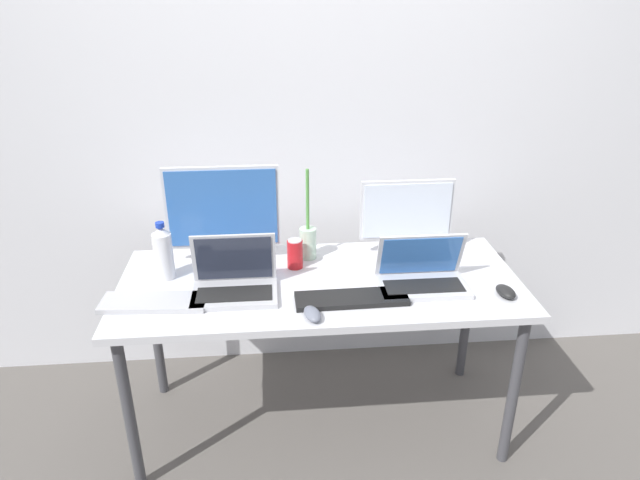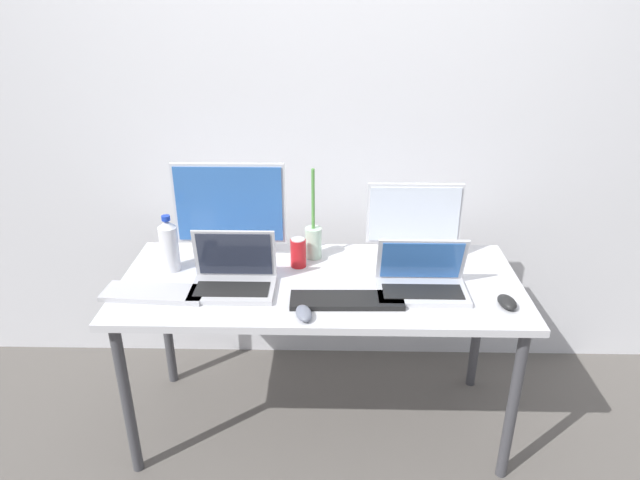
# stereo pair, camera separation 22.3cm
# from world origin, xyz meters

# --- Properties ---
(ground_plane) EXTENTS (16.00, 16.00, 0.00)m
(ground_plane) POSITION_xyz_m (0.00, 0.00, 0.00)
(ground_plane) COLOR #5B5651
(wall_back) EXTENTS (7.00, 0.08, 2.60)m
(wall_back) POSITION_xyz_m (0.00, 0.59, 1.30)
(wall_back) COLOR silver
(wall_back) RESTS_ON ground
(work_desk) EXTENTS (1.62, 0.70, 0.74)m
(work_desk) POSITION_xyz_m (0.00, 0.00, 0.67)
(work_desk) COLOR #424247
(work_desk) RESTS_ON ground
(monitor_left) EXTENTS (0.47, 0.18, 0.42)m
(monitor_left) POSITION_xyz_m (-0.39, 0.21, 0.96)
(monitor_left) COLOR silver
(monitor_left) RESTS_ON work_desk
(monitor_center) EXTENTS (0.40, 0.17, 0.34)m
(monitor_center) POSITION_xyz_m (0.39, 0.22, 0.92)
(monitor_center) COLOR silver
(monitor_center) RESTS_ON work_desk
(laptop_silver) EXTENTS (0.32, 0.22, 0.23)m
(laptop_silver) POSITION_xyz_m (-0.34, -0.07, 0.79)
(laptop_silver) COLOR #B7B7BC
(laptop_silver) RESTS_ON work_desk
(laptop_secondary) EXTENTS (0.35, 0.21, 0.22)m
(laptop_secondary) POSITION_xyz_m (0.40, -0.08, 0.79)
(laptop_secondary) COLOR silver
(laptop_secondary) RESTS_ON work_desk
(keyboard_main) EXTENTS (0.43, 0.13, 0.02)m
(keyboard_main) POSITION_xyz_m (0.10, -0.17, 0.75)
(keyboard_main) COLOR black
(keyboard_main) RESTS_ON work_desk
(keyboard_aux) EXTENTS (0.40, 0.16, 0.02)m
(keyboard_aux) POSITION_xyz_m (-0.64, -0.13, 0.75)
(keyboard_aux) COLOR #B2B2B7
(keyboard_aux) RESTS_ON work_desk
(mouse_by_keyboard) EXTENTS (0.08, 0.11, 0.04)m
(mouse_by_keyboard) POSITION_xyz_m (0.70, -0.19, 0.76)
(mouse_by_keyboard) COLOR black
(mouse_by_keyboard) RESTS_ON work_desk
(mouse_by_laptop) EXTENTS (0.08, 0.12, 0.03)m
(mouse_by_laptop) POSITION_xyz_m (-0.05, -0.28, 0.76)
(mouse_by_laptop) COLOR slate
(mouse_by_laptop) RESTS_ON work_desk
(water_bottle) EXTENTS (0.08, 0.08, 0.24)m
(water_bottle) POSITION_xyz_m (-0.62, 0.08, 0.85)
(water_bottle) COLOR silver
(water_bottle) RESTS_ON work_desk
(soda_can_near_keyboard) EXTENTS (0.07, 0.07, 0.13)m
(soda_can_near_keyboard) POSITION_xyz_m (-0.09, 0.13, 0.80)
(soda_can_near_keyboard) COLOR red
(soda_can_near_keyboard) RESTS_ON work_desk
(bamboo_vase) EXTENTS (0.07, 0.07, 0.40)m
(bamboo_vase) POSITION_xyz_m (-0.03, 0.21, 0.82)
(bamboo_vase) COLOR #B2D1B7
(bamboo_vase) RESTS_ON work_desk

